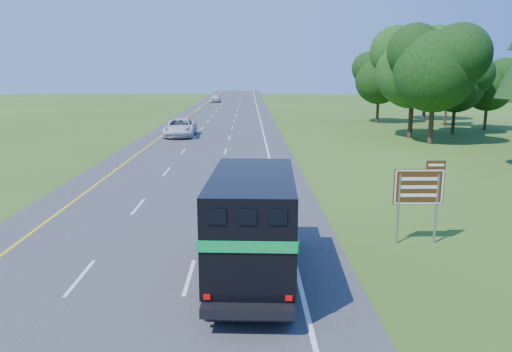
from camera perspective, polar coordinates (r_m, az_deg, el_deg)
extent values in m
cube|color=#38383A|center=(55.32, -4.85, 4.76)|extent=(15.00, 260.00, 0.04)
cube|color=yellow|center=(55.97, -10.49, 4.71)|extent=(0.15, 260.00, 0.01)
cube|color=white|center=(55.21, 0.88, 4.81)|extent=(0.15, 260.00, 0.01)
cylinder|color=black|center=(20.14, -3.00, -6.14)|extent=(0.41, 1.14, 1.13)
cylinder|color=black|center=(20.07, 3.17, -6.21)|extent=(0.41, 1.14, 1.13)
cylinder|color=black|center=(15.56, -4.59, -11.73)|extent=(0.41, 1.14, 1.13)
cylinder|color=black|center=(15.47, 3.52, -11.86)|extent=(0.41, 1.14, 1.13)
cylinder|color=black|center=(14.45, -5.15, -13.68)|extent=(0.41, 1.14, 1.13)
cylinder|color=black|center=(14.36, 3.65, -13.83)|extent=(0.41, 1.14, 1.13)
cube|color=black|center=(16.95, -0.30, -9.22)|extent=(2.86, 8.30, 0.29)
cube|color=black|center=(19.63, 0.07, -2.83)|extent=(2.60, 1.97, 1.95)
cube|color=black|center=(20.42, 0.16, -0.77)|extent=(2.25, 0.17, 0.61)
cube|color=black|center=(15.77, -0.41, -4.89)|extent=(2.85, 6.06, 2.82)
cube|color=#08A03F|center=(12.89, -0.97, -8.12)|extent=(2.56, 0.17, 0.31)
cube|color=#08A03F|center=(15.83, -5.13, -4.34)|extent=(0.34, 5.93, 0.31)
cube|color=#08A03F|center=(15.73, 4.34, -4.43)|extent=(0.34, 5.93, 0.31)
cube|color=black|center=(12.70, -4.46, -4.64)|extent=(0.46, 0.06, 0.41)
cube|color=black|center=(12.63, -0.98, -4.68)|extent=(0.46, 0.06, 0.41)
cube|color=black|center=(12.62, 2.51, -4.72)|extent=(0.46, 0.06, 0.41)
cube|color=black|center=(13.84, -0.91, -16.03)|extent=(2.36, 0.24, 0.10)
cube|color=#B20505|center=(13.52, -5.64, -13.60)|extent=(0.19, 0.05, 0.14)
cube|color=#B20505|center=(13.42, 3.78, -13.77)|extent=(0.19, 0.05, 0.14)
imported|color=silver|center=(53.83, -8.66, 5.49)|extent=(3.33, 6.83, 1.87)
imported|color=silver|center=(113.73, -4.65, 8.84)|extent=(2.11, 5.10, 1.73)
cylinder|color=gray|center=(20.78, 15.95, -3.64)|extent=(0.10, 0.10, 2.86)
cylinder|color=gray|center=(21.26, 19.90, -3.55)|extent=(0.10, 0.10, 2.86)
cube|color=#43250E|center=(20.79, 18.11, -1.19)|extent=(2.00, 0.07, 1.43)
cube|color=#43250E|center=(20.83, 19.88, 1.21)|extent=(0.76, 0.06, 0.34)
cube|color=white|center=(20.76, 18.13, -1.21)|extent=(1.91, 0.02, 1.37)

